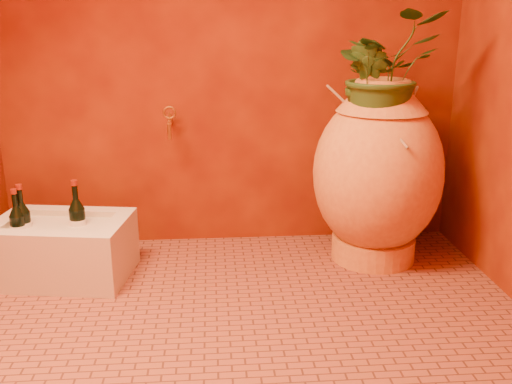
{
  "coord_description": "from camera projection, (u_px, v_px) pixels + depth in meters",
  "views": [
    {
      "loc": [
        -0.1,
        -2.12,
        1.23
      ],
      "look_at": [
        0.09,
        0.35,
        0.48
      ],
      "focal_mm": 40.0,
      "sensor_mm": 36.0,
      "label": 1
    }
  ],
  "objects": [
    {
      "name": "floor",
      "position": [
        241.0,
        325.0,
        2.39
      ],
      "size": [
        2.5,
        2.5,
        0.0
      ],
      "primitive_type": "plane",
      "color": "brown",
      "rests_on": "ground"
    },
    {
      "name": "wall_back",
      "position": [
        229.0,
        15.0,
        2.98
      ],
      "size": [
        2.5,
        0.02,
        2.5
      ],
      "primitive_type": "cube",
      "color": "#530E04",
      "rests_on": "ground"
    },
    {
      "name": "amphora",
      "position": [
        378.0,
        173.0,
        2.93
      ],
      "size": [
        0.88,
        0.88,
        0.95
      ],
      "rotation": [
        0.0,
        0.0,
        -0.42
      ],
      "color": "gold",
      "rests_on": "floor"
    },
    {
      "name": "stone_basin",
      "position": [
        63.0,
        250.0,
        2.8
      ],
      "size": [
        0.7,
        0.53,
        0.3
      ],
      "rotation": [
        0.0,
        0.0,
        -0.16
      ],
      "color": "beige",
      "rests_on": "floor"
    },
    {
      "name": "wine_bottle_a",
      "position": [
        24.0,
        225.0,
        2.75
      ],
      "size": [
        0.08,
        0.08,
        0.32
      ],
      "color": "black",
      "rests_on": "stone_basin"
    },
    {
      "name": "wine_bottle_b",
      "position": [
        78.0,
        222.0,
        2.78
      ],
      "size": [
        0.08,
        0.08,
        0.33
      ],
      "color": "black",
      "rests_on": "stone_basin"
    },
    {
      "name": "wine_bottle_c",
      "position": [
        18.0,
        228.0,
        2.73
      ],
      "size": [
        0.07,
        0.07,
        0.3
      ],
      "color": "black",
      "rests_on": "stone_basin"
    },
    {
      "name": "wall_tap",
      "position": [
        170.0,
        121.0,
        3.03
      ],
      "size": [
        0.07,
        0.15,
        0.17
      ],
      "color": "#9F7024",
      "rests_on": "wall_back"
    },
    {
      "name": "plant_main",
      "position": [
        384.0,
        71.0,
        2.76
      ],
      "size": [
        0.62,
        0.58,
        0.58
      ],
      "primitive_type": "imported",
      "rotation": [
        0.0,
        0.0,
        0.29
      ],
      "color": "#244619",
      "rests_on": "amphora"
    },
    {
      "name": "plant_side",
      "position": [
        367.0,
        84.0,
        2.75
      ],
      "size": [
        0.26,
        0.28,
        0.4
      ],
      "primitive_type": "imported",
      "rotation": [
        0.0,
        0.0,
        -1.09
      ],
      "color": "#244619",
      "rests_on": "amphora"
    }
  ]
}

